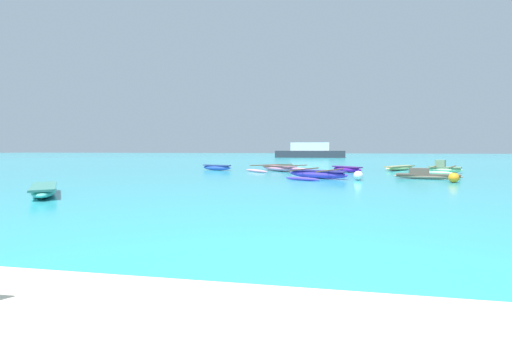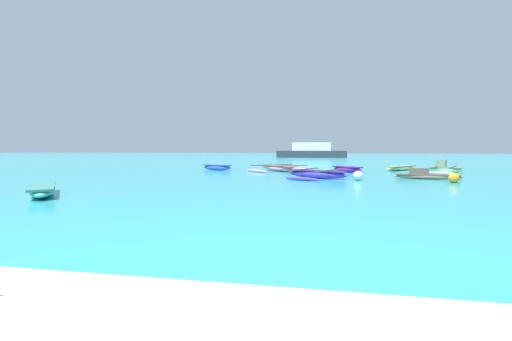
{
  "view_description": "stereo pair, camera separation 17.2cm",
  "coord_description": "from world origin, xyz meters",
  "px_view_note": "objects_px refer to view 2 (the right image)",
  "views": [
    {
      "loc": [
        0.08,
        -3.06,
        1.8
      ],
      "look_at": [
        -4.05,
        20.33,
        0.25
      ],
      "focal_mm": 24.0,
      "sensor_mm": 36.0,
      "label": 1
    },
    {
      "loc": [
        0.25,
        -3.03,
        1.8
      ],
      "look_at": [
        -4.05,
        20.33,
        0.25
      ],
      "focal_mm": 24.0,
      "sensor_mm": 36.0,
      "label": 2
    }
  ],
  "objects_px": {
    "moored_boat_2": "(279,168)",
    "mooring_buoy_0": "(358,176)",
    "moored_boat_5": "(217,167)",
    "moored_boat_3": "(43,190)",
    "mooring_buoy_1": "(454,178)",
    "distant_ferry": "(311,151)",
    "moored_boat_1": "(445,169)",
    "moored_boat_6": "(317,174)",
    "moored_boat_7": "(400,168)",
    "moored_boat_4": "(347,169)",
    "moored_boat_0": "(426,175)"
  },
  "relations": [
    {
      "from": "moored_boat_2",
      "to": "moored_boat_6",
      "type": "relative_size",
      "value": 1.21
    },
    {
      "from": "moored_boat_5",
      "to": "moored_boat_4",
      "type": "bearing_deg",
      "value": 16.56
    },
    {
      "from": "mooring_buoy_0",
      "to": "moored_boat_7",
      "type": "bearing_deg",
      "value": 65.59
    },
    {
      "from": "moored_boat_1",
      "to": "moored_boat_2",
      "type": "bearing_deg",
      "value": -151.81
    },
    {
      "from": "moored_boat_2",
      "to": "moored_boat_5",
      "type": "bearing_deg",
      "value": -133.39
    },
    {
      "from": "moored_boat_0",
      "to": "moored_boat_2",
      "type": "height_order",
      "value": "moored_boat_0"
    },
    {
      "from": "moored_boat_7",
      "to": "moored_boat_4",
      "type": "bearing_deg",
      "value": 165.2
    },
    {
      "from": "moored_boat_3",
      "to": "mooring_buoy_1",
      "type": "distance_m",
      "value": 19.06
    },
    {
      "from": "moored_boat_3",
      "to": "moored_boat_5",
      "type": "relative_size",
      "value": 1.21
    },
    {
      "from": "moored_boat_2",
      "to": "mooring_buoy_0",
      "type": "height_order",
      "value": "mooring_buoy_0"
    },
    {
      "from": "moored_boat_0",
      "to": "mooring_buoy_1",
      "type": "relative_size",
      "value": 7.19
    },
    {
      "from": "moored_boat_2",
      "to": "mooring_buoy_1",
      "type": "bearing_deg",
      "value": 11.11
    },
    {
      "from": "mooring_buoy_0",
      "to": "moored_boat_2",
      "type": "bearing_deg",
      "value": 127.34
    },
    {
      "from": "moored_boat_1",
      "to": "moored_boat_2",
      "type": "height_order",
      "value": "moored_boat_1"
    },
    {
      "from": "moored_boat_0",
      "to": "distant_ferry",
      "type": "distance_m",
      "value": 46.04
    },
    {
      "from": "moored_boat_6",
      "to": "distant_ferry",
      "type": "height_order",
      "value": "distant_ferry"
    },
    {
      "from": "moored_boat_1",
      "to": "mooring_buoy_1",
      "type": "distance_m",
      "value": 8.05
    },
    {
      "from": "moored_boat_3",
      "to": "distant_ferry",
      "type": "xyz_separation_m",
      "value": [
        8.92,
        55.46,
        0.96
      ]
    },
    {
      "from": "moored_boat_4",
      "to": "distant_ferry",
      "type": "height_order",
      "value": "distant_ferry"
    },
    {
      "from": "moored_boat_2",
      "to": "moored_boat_7",
      "type": "relative_size",
      "value": 1.46
    },
    {
      "from": "moored_boat_1",
      "to": "moored_boat_5",
      "type": "bearing_deg",
      "value": -152.59
    },
    {
      "from": "moored_boat_1",
      "to": "moored_boat_6",
      "type": "relative_size",
      "value": 0.95
    },
    {
      "from": "moored_boat_2",
      "to": "distant_ferry",
      "type": "relative_size",
      "value": 0.4
    },
    {
      "from": "moored_boat_6",
      "to": "moored_boat_1",
      "type": "bearing_deg",
      "value": 62.43
    },
    {
      "from": "moored_boat_1",
      "to": "mooring_buoy_0",
      "type": "relative_size",
      "value": 7.81
    },
    {
      "from": "distant_ferry",
      "to": "moored_boat_6",
      "type": "bearing_deg",
      "value": -88.33
    },
    {
      "from": "moored_boat_4",
      "to": "mooring_buoy_0",
      "type": "distance_m",
      "value": 6.63
    },
    {
      "from": "moored_boat_7",
      "to": "mooring_buoy_0",
      "type": "xyz_separation_m",
      "value": [
        -4.41,
        -9.71,
        0.06
      ]
    },
    {
      "from": "moored_boat_5",
      "to": "mooring_buoy_1",
      "type": "relative_size",
      "value": 5.21
    },
    {
      "from": "moored_boat_2",
      "to": "moored_boat_7",
      "type": "height_order",
      "value": "moored_boat_2"
    },
    {
      "from": "moored_boat_5",
      "to": "distant_ferry",
      "type": "bearing_deg",
      "value": 98.89
    },
    {
      "from": "moored_boat_1",
      "to": "moored_boat_3",
      "type": "relative_size",
      "value": 1.26
    },
    {
      "from": "moored_boat_6",
      "to": "distant_ferry",
      "type": "distance_m",
      "value": 46.07
    },
    {
      "from": "moored_boat_5",
      "to": "moored_boat_7",
      "type": "xyz_separation_m",
      "value": [
        14.73,
        2.75,
        -0.05
      ]
    },
    {
      "from": "moored_boat_1",
      "to": "moored_boat_6",
      "type": "height_order",
      "value": "moored_boat_1"
    },
    {
      "from": "moored_boat_6",
      "to": "distant_ferry",
      "type": "xyz_separation_m",
      "value": [
        -1.34,
        46.04,
        0.92
      ]
    },
    {
      "from": "moored_boat_1",
      "to": "moored_boat_4",
      "type": "bearing_deg",
      "value": -148.63
    },
    {
      "from": "moored_boat_2",
      "to": "mooring_buoy_0",
      "type": "relative_size",
      "value": 9.97
    },
    {
      "from": "moored_boat_4",
      "to": "moored_boat_5",
      "type": "xyz_separation_m",
      "value": [
        -10.27,
        0.34,
        0.01
      ]
    },
    {
      "from": "moored_boat_0",
      "to": "moored_boat_3",
      "type": "relative_size",
      "value": 1.14
    },
    {
      "from": "moored_boat_3",
      "to": "moored_boat_6",
      "type": "distance_m",
      "value": 13.92
    },
    {
      "from": "moored_boat_0",
      "to": "moored_boat_7",
      "type": "bearing_deg",
      "value": 94.81
    },
    {
      "from": "moored_boat_2",
      "to": "distant_ferry",
      "type": "distance_m",
      "value": 40.05
    },
    {
      "from": "moored_boat_1",
      "to": "moored_boat_3",
      "type": "xyz_separation_m",
      "value": [
        -19.43,
        -15.78,
        -0.09
      ]
    },
    {
      "from": "moored_boat_7",
      "to": "distant_ferry",
      "type": "height_order",
      "value": "distant_ferry"
    },
    {
      "from": "moored_boat_6",
      "to": "mooring_buoy_0",
      "type": "height_order",
      "value": "moored_boat_6"
    },
    {
      "from": "moored_boat_5",
      "to": "distant_ferry",
      "type": "distance_m",
      "value": 40.49
    },
    {
      "from": "moored_boat_3",
      "to": "distant_ferry",
      "type": "bearing_deg",
      "value": 131.07
    },
    {
      "from": "moored_boat_0",
      "to": "distant_ferry",
      "type": "relative_size",
      "value": 0.28
    },
    {
      "from": "moored_boat_7",
      "to": "mooring_buoy_1",
      "type": "bearing_deg",
      "value": -137.5
    }
  ]
}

